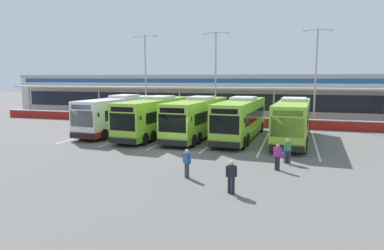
# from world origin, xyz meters

# --- Properties ---
(ground_plane) EXTENTS (200.00, 200.00, 0.00)m
(ground_plane) POSITION_xyz_m (0.00, 0.00, 0.00)
(ground_plane) COLOR #605E5B
(terminal_building) EXTENTS (70.00, 13.00, 6.00)m
(terminal_building) POSITION_xyz_m (-0.00, 26.91, 3.01)
(terminal_building) COLOR beige
(terminal_building) RESTS_ON ground
(red_barrier_wall) EXTENTS (60.00, 0.40, 1.10)m
(red_barrier_wall) POSITION_xyz_m (0.00, 14.50, 0.56)
(red_barrier_wall) COLOR maroon
(red_barrier_wall) RESTS_ON ground
(coach_bus_leftmost) EXTENTS (3.44, 12.27, 3.78)m
(coach_bus_leftmost) POSITION_xyz_m (-8.35, 6.82, 1.79)
(coach_bus_leftmost) COLOR silver
(coach_bus_leftmost) RESTS_ON ground
(coach_bus_left_centre) EXTENTS (3.44, 12.27, 3.78)m
(coach_bus_left_centre) POSITION_xyz_m (-3.97, 5.88, 1.79)
(coach_bus_left_centre) COLOR #8CC633
(coach_bus_left_centre) RESTS_ON ground
(coach_bus_centre) EXTENTS (3.44, 12.27, 3.78)m
(coach_bus_centre) POSITION_xyz_m (0.08, 6.27, 1.79)
(coach_bus_centre) COLOR #8CC633
(coach_bus_centre) RESTS_ON ground
(coach_bus_right_centre) EXTENTS (3.44, 12.27, 3.78)m
(coach_bus_right_centre) POSITION_xyz_m (4.06, 6.70, 1.79)
(coach_bus_right_centre) COLOR #8CC633
(coach_bus_right_centre) RESTS_ON ground
(coach_bus_rightmost) EXTENTS (3.44, 12.27, 3.78)m
(coach_bus_rightmost) POSITION_xyz_m (8.60, 6.59, 1.79)
(coach_bus_rightmost) COLOR #8CC633
(coach_bus_rightmost) RESTS_ON ground
(bay_stripe_far_west) EXTENTS (0.14, 13.00, 0.01)m
(bay_stripe_far_west) POSITION_xyz_m (-10.50, 6.00, 0.00)
(bay_stripe_far_west) COLOR silver
(bay_stripe_far_west) RESTS_ON ground
(bay_stripe_west) EXTENTS (0.14, 13.00, 0.01)m
(bay_stripe_west) POSITION_xyz_m (-6.30, 6.00, 0.00)
(bay_stripe_west) COLOR silver
(bay_stripe_west) RESTS_ON ground
(bay_stripe_mid_west) EXTENTS (0.14, 13.00, 0.01)m
(bay_stripe_mid_west) POSITION_xyz_m (-2.10, 6.00, 0.00)
(bay_stripe_mid_west) COLOR silver
(bay_stripe_mid_west) RESTS_ON ground
(bay_stripe_centre) EXTENTS (0.14, 13.00, 0.01)m
(bay_stripe_centre) POSITION_xyz_m (2.10, 6.00, 0.00)
(bay_stripe_centre) COLOR silver
(bay_stripe_centre) RESTS_ON ground
(bay_stripe_mid_east) EXTENTS (0.14, 13.00, 0.01)m
(bay_stripe_mid_east) POSITION_xyz_m (6.30, 6.00, 0.00)
(bay_stripe_mid_east) COLOR silver
(bay_stripe_mid_east) RESTS_ON ground
(bay_stripe_east) EXTENTS (0.14, 13.00, 0.01)m
(bay_stripe_east) POSITION_xyz_m (10.50, 6.00, 0.00)
(bay_stripe_east) COLOR silver
(bay_stripe_east) RESTS_ON ground
(pedestrian_with_handbag) EXTENTS (0.60, 0.54, 1.62)m
(pedestrian_with_handbag) POSITION_xyz_m (8.36, -1.56, 0.86)
(pedestrian_with_handbag) COLOR #33333D
(pedestrian_with_handbag) RESTS_ON ground
(pedestrian_in_dark_coat) EXTENTS (0.53, 0.39, 1.62)m
(pedestrian_in_dark_coat) POSITION_xyz_m (7.84, -3.45, 0.87)
(pedestrian_in_dark_coat) COLOR black
(pedestrian_in_dark_coat) RESTS_ON ground
(pedestrian_near_bin) EXTENTS (0.52, 0.40, 1.62)m
(pedestrian_near_bin) POSITION_xyz_m (3.11, -6.51, 0.87)
(pedestrian_near_bin) COLOR #33333D
(pedestrian_near_bin) RESTS_ON ground
(pedestrian_approaching_bus) EXTENTS (0.53, 0.32, 1.62)m
(pedestrian_approaching_bus) POSITION_xyz_m (5.94, -8.37, 0.87)
(pedestrian_approaching_bus) COLOR black
(pedestrian_approaching_bus) RESTS_ON ground
(lamp_post_west) EXTENTS (3.24, 0.28, 11.00)m
(lamp_post_west) POSITION_xyz_m (-9.91, 16.64, 6.29)
(lamp_post_west) COLOR #9E9EA3
(lamp_post_west) RESTS_ON ground
(lamp_post_centre) EXTENTS (3.24, 0.28, 11.00)m
(lamp_post_centre) POSITION_xyz_m (-0.57, 16.34, 6.29)
(lamp_post_centre) COLOR #9E9EA3
(lamp_post_centre) RESTS_ON ground
(lamp_post_east) EXTENTS (3.24, 0.28, 11.00)m
(lamp_post_east) POSITION_xyz_m (10.86, 17.42, 6.29)
(lamp_post_east) COLOR #9E9EA3
(lamp_post_east) RESTS_ON ground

